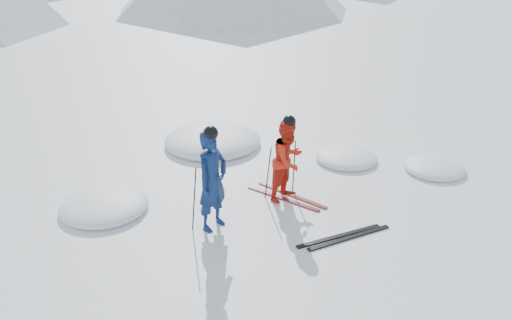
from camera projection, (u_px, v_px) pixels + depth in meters
ground at (338, 196)px, 10.98m from camera, size 160.00×160.00×0.00m
skier_blue at (212, 181)px, 9.51m from camera, size 0.77×0.60×1.85m
skier_red at (288, 160)px, 10.57m from camera, size 0.91×0.78×1.64m
pole_blue_left at (194, 198)px, 9.57m from camera, size 0.12×0.09×1.23m
pole_blue_right at (217, 188)px, 9.96m from camera, size 0.12×0.07×1.23m
pole_red_left at (268, 173)px, 10.70m from camera, size 0.11×0.09×1.09m
pole_red_right at (294, 166)px, 10.96m from camera, size 0.11×0.08×1.09m
ski_worn_left at (283, 198)px, 10.84m from camera, size 0.51×1.67×0.03m
ski_worn_right at (292, 195)px, 10.97m from camera, size 0.40×1.69×0.03m
ski_loose_a at (339, 236)px, 9.56m from camera, size 1.67×0.48×0.03m
ski_loose_b at (349, 238)px, 9.51m from camera, size 1.68×0.43×0.03m
snow_lumps at (232, 160)px, 12.57m from camera, size 8.03×6.18×0.52m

